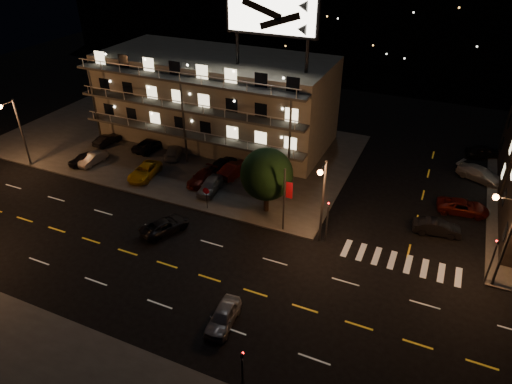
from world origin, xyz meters
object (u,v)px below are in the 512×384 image
at_px(lot_car_4, 210,186).
at_px(lot_car_7, 174,151).
at_px(tree, 266,176).
at_px(lot_car_2, 145,171).
at_px(road_car_west, 165,226).
at_px(road_car_east, 223,316).
at_px(side_car_0, 437,227).

height_order(lot_car_4, lot_car_7, lot_car_4).
xyz_separation_m(tree, lot_car_7, (-14.46, 6.19, -3.23)).
bearing_deg(lot_car_2, road_car_west, -50.64).
distance_m(lot_car_2, road_car_east, 23.03).
relative_size(lot_car_4, lot_car_7, 0.96).
bearing_deg(road_car_east, lot_car_4, 116.67).
height_order(tree, road_car_west, tree).
distance_m(lot_car_7, side_car_0, 30.12).
bearing_deg(lot_car_4, lot_car_7, 139.57).
bearing_deg(road_car_east, side_car_0, 48.53).
height_order(lot_car_2, road_car_west, lot_car_2).
bearing_deg(lot_car_2, lot_car_4, -4.96).
height_order(lot_car_4, road_car_west, lot_car_4).
bearing_deg(tree, road_car_east, -78.79).
relative_size(lot_car_2, side_car_0, 1.14).
bearing_deg(lot_car_4, side_car_0, -0.80).
bearing_deg(side_car_0, tree, 91.91).
bearing_deg(lot_car_7, lot_car_2, 66.35).
height_order(lot_car_4, side_car_0, lot_car_4).
bearing_deg(side_car_0, road_car_west, 104.32).
xyz_separation_m(road_car_east, road_car_west, (-9.90, 7.59, -0.04)).
relative_size(lot_car_2, lot_car_4, 1.15).
height_order(lot_car_7, side_car_0, lot_car_7).
relative_size(lot_car_7, side_car_0, 1.03).
bearing_deg(road_car_west, lot_car_7, -35.67).
distance_m(tree, lot_car_2, 15.01).
bearing_deg(tree, lot_car_4, 172.52).
xyz_separation_m(tree, lot_car_2, (-14.65, 0.67, -3.20)).
relative_size(side_car_0, road_car_east, 1.05).
bearing_deg(lot_car_4, road_car_east, -64.29).
bearing_deg(road_car_west, side_car_0, -132.22).
bearing_deg(road_car_east, lot_car_7, 124.87).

